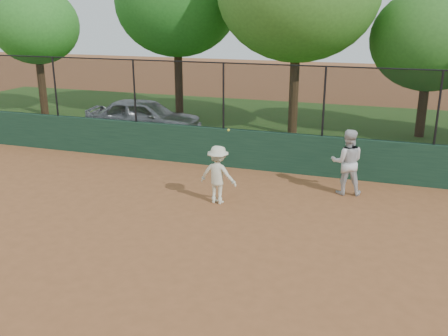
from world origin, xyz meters
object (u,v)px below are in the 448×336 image
(player_main, at_px, (218,175))
(tree_3, at_px, (430,40))
(tree_1, at_px, (177,2))
(player_second, at_px, (347,162))
(tree_0, at_px, (35,26))
(parked_car, at_px, (144,118))

(player_main, bearing_deg, tree_3, 60.69)
(tree_1, height_order, tree_3, tree_1)
(player_second, xyz_separation_m, tree_0, (-14.42, 6.34, 3.12))
(tree_0, xyz_separation_m, tree_3, (16.50, 0.98, -0.36))
(player_main, xyz_separation_m, tree_0, (-11.44, 8.05, 3.25))
(player_main, distance_m, tree_1, 11.58)
(player_main, height_order, tree_3, tree_3)
(tree_3, bearing_deg, tree_0, -176.60)
(tree_0, distance_m, tree_3, 16.54)
(parked_car, xyz_separation_m, tree_3, (10.03, 3.41, 2.88))
(tree_3, bearing_deg, player_main, -119.31)
(parked_car, height_order, player_main, player_main)
(tree_1, relative_size, tree_3, 1.33)
(parked_car, distance_m, player_second, 8.85)
(parked_car, xyz_separation_m, player_main, (4.96, -5.61, -0.01))
(tree_0, bearing_deg, player_second, -23.73)
(player_second, xyz_separation_m, tree_3, (2.08, 7.32, 2.75))
(parked_car, relative_size, tree_3, 0.80)
(player_main, relative_size, tree_0, 0.35)
(player_second, relative_size, player_main, 0.88)
(parked_car, height_order, player_second, player_second)
(player_second, relative_size, tree_3, 0.32)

